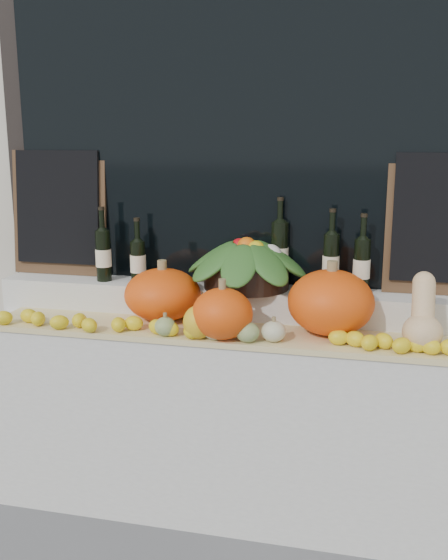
{
  "coord_description": "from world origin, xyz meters",
  "views": [
    {
      "loc": [
        0.6,
        -1.11,
        1.73
      ],
      "look_at": [
        0.0,
        1.45,
        1.12
      ],
      "focal_mm": 40.0,
      "sensor_mm": 36.0,
      "label": 1
    }
  ],
  "objects_px": {
    "pumpkin_left": "(163,294)",
    "butternut_squash": "(423,318)",
    "wine_bottle_tall": "(279,253)",
    "produce_bowl": "(247,262)",
    "pumpkin_right": "(331,302)"
  },
  "relations": [
    {
      "from": "pumpkin_right",
      "to": "butternut_squash",
      "type": "distance_m",
      "value": 0.38
    },
    {
      "from": "pumpkin_left",
      "to": "butternut_squash",
      "type": "xyz_separation_m",
      "value": [
        1.13,
        -0.13,
        0.0
      ]
    },
    {
      "from": "pumpkin_left",
      "to": "produce_bowl",
      "type": "distance_m",
      "value": 0.41
    },
    {
      "from": "pumpkin_left",
      "to": "produce_bowl",
      "type": "relative_size",
      "value": 0.58
    },
    {
      "from": "pumpkin_left",
      "to": "pumpkin_right",
      "type": "xyz_separation_m",
      "value": [
        0.76,
        -0.04,
        0.02
      ]
    },
    {
      "from": "pumpkin_left",
      "to": "butternut_squash",
      "type": "relative_size",
      "value": 1.18
    },
    {
      "from": "butternut_squash",
      "to": "pumpkin_right",
      "type": "bearing_deg",
      "value": 165.4
    },
    {
      "from": "butternut_squash",
      "to": "produce_bowl",
      "type": "distance_m",
      "value": 0.83
    },
    {
      "from": "wine_bottle_tall",
      "to": "produce_bowl",
      "type": "bearing_deg",
      "value": -154.89
    },
    {
      "from": "pumpkin_left",
      "to": "pumpkin_right",
      "type": "bearing_deg",
      "value": -2.76
    },
    {
      "from": "pumpkin_left",
      "to": "butternut_squash",
      "type": "distance_m",
      "value": 1.13
    },
    {
      "from": "pumpkin_left",
      "to": "wine_bottle_tall",
      "type": "distance_m",
      "value": 0.57
    },
    {
      "from": "pumpkin_right",
      "to": "butternut_squash",
      "type": "bearing_deg",
      "value": -14.6
    },
    {
      "from": "pumpkin_right",
      "to": "butternut_squash",
      "type": "xyz_separation_m",
      "value": [
        0.37,
        -0.1,
        -0.02
      ]
    },
    {
      "from": "pumpkin_left",
      "to": "produce_bowl",
      "type": "bearing_deg",
      "value": 23.21
    }
  ]
}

